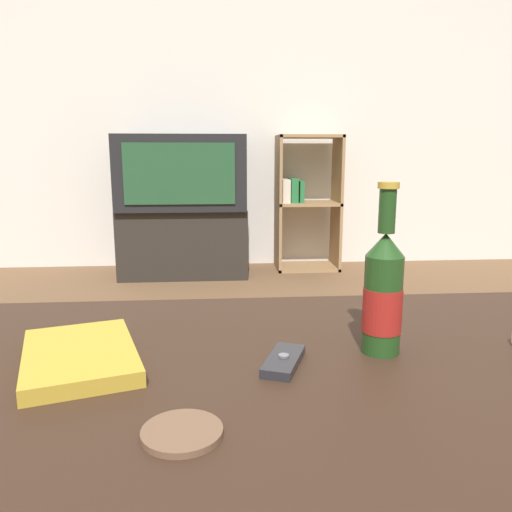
% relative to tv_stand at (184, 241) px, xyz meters
% --- Properties ---
extents(back_wall, '(8.00, 0.05, 2.60)m').
position_rel_tv_stand_xyz_m(back_wall, '(0.27, 0.31, 1.07)').
color(back_wall, silver).
rests_on(back_wall, ground_plane).
extents(coffee_table, '(1.29, 0.80, 0.49)m').
position_rel_tv_stand_xyz_m(coffee_table, '(0.27, -2.72, 0.20)').
color(coffee_table, '#332116').
rests_on(coffee_table, ground_plane).
extents(tv_stand, '(0.84, 0.47, 0.45)m').
position_rel_tv_stand_xyz_m(tv_stand, '(0.00, 0.00, 0.00)').
color(tv_stand, '#28231E').
rests_on(tv_stand, ground_plane).
extents(television, '(0.83, 0.55, 0.48)m').
position_rel_tv_stand_xyz_m(television, '(0.00, -0.00, 0.46)').
color(television, black).
rests_on(television, tv_stand).
extents(bookshelf, '(0.44, 0.30, 0.94)m').
position_rel_tv_stand_xyz_m(bookshelf, '(0.84, 0.09, 0.26)').
color(bookshelf, '#99754C').
rests_on(bookshelf, ground_plane).
extents(beer_bottle, '(0.06, 0.06, 0.27)m').
position_rel_tv_stand_xyz_m(beer_bottle, '(0.48, -2.64, 0.36)').
color(beer_bottle, '#1E4219').
rests_on(beer_bottle, coffee_table).
extents(cell_phone, '(0.08, 0.12, 0.02)m').
position_rel_tv_stand_xyz_m(cell_phone, '(0.32, -2.68, 0.27)').
color(cell_phone, '#232328').
rests_on(cell_phone, coffee_table).
extents(coaster, '(0.09, 0.09, 0.01)m').
position_rel_tv_stand_xyz_m(coaster, '(0.18, -2.86, 0.27)').
color(coaster, brown).
rests_on(coaster, coffee_table).
extents(table_book, '(0.22, 0.27, 0.02)m').
position_rel_tv_stand_xyz_m(table_book, '(0.01, -2.65, 0.28)').
color(table_book, '#B7932D').
rests_on(table_book, coffee_table).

